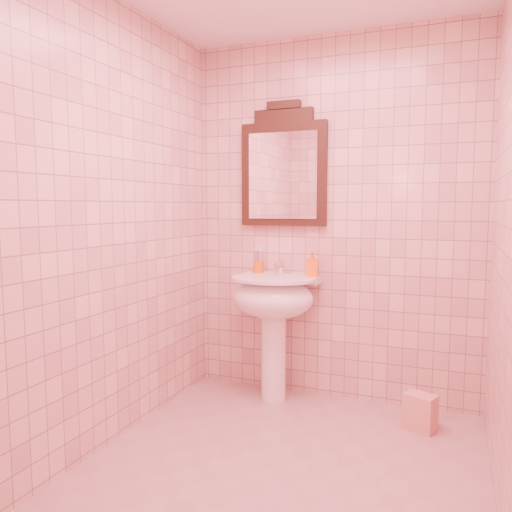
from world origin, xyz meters
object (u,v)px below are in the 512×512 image
at_px(mirror, 283,169).
at_px(towel, 420,412).
at_px(soap_dispenser, 312,264).
at_px(pedestal_sink, 273,306).
at_px(toothbrush_cup, 258,267).

distance_m(mirror, towel, 1.82).
bearing_deg(soap_dispenser, mirror, 151.93).
distance_m(pedestal_sink, soap_dispenser, 0.39).
bearing_deg(soap_dispenser, towel, -29.85).
height_order(mirror, towel, mirror).
bearing_deg(mirror, soap_dispenser, -16.76).
bearing_deg(pedestal_sink, towel, -7.00).
xyz_separation_m(soap_dispenser, towel, (0.75, -0.25, -0.84)).
bearing_deg(mirror, toothbrush_cup, -168.16).
relative_size(pedestal_sink, soap_dispenser, 5.00).
height_order(pedestal_sink, soap_dispenser, soap_dispenser).
distance_m(mirror, soap_dispenser, 0.70).
xyz_separation_m(pedestal_sink, soap_dispenser, (0.24, 0.13, 0.29)).
bearing_deg(soap_dispenser, toothbrush_cup, 163.86).
distance_m(pedestal_sink, mirror, 0.97).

